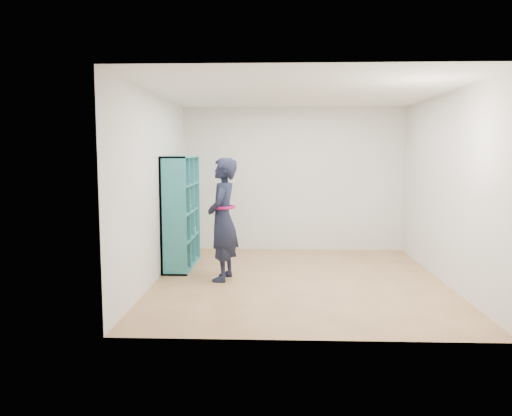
{
  "coord_description": "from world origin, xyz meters",
  "views": [
    {
      "loc": [
        -0.34,
        -6.88,
        1.8
      ],
      "look_at": [
        -0.61,
        0.3,
        0.99
      ],
      "focal_mm": 35.0,
      "sensor_mm": 36.0,
      "label": 1
    }
  ],
  "objects": [
    {
      "name": "person",
      "position": [
        -1.06,
        0.0,
        0.86
      ],
      "size": [
        0.49,
        0.68,
        1.72
      ],
      "rotation": [
        0.0,
        0.0,
        -1.71
      ],
      "color": "black",
      "rests_on": "floor"
    },
    {
      "name": "bookshelf",
      "position": [
        -1.83,
        0.83,
        0.84
      ],
      "size": [
        0.38,
        1.3,
        1.73
      ],
      "color": "teal",
      "rests_on": "floor"
    },
    {
      "name": "floor",
      "position": [
        0.0,
        0.0,
        0.0
      ],
      "size": [
        4.5,
        4.5,
        0.0
      ],
      "primitive_type": "plane",
      "color": "#996B45",
      "rests_on": "ground"
    },
    {
      "name": "smartphone",
      "position": [
        -1.21,
        0.1,
        0.97
      ],
      "size": [
        0.03,
        0.1,
        0.14
      ],
      "rotation": [
        0.29,
        0.0,
        0.18
      ],
      "color": "silver",
      "rests_on": "person"
    },
    {
      "name": "ceiling",
      "position": [
        0.0,
        0.0,
        2.6
      ],
      "size": [
        4.5,
        4.5,
        0.0
      ],
      "primitive_type": "plane",
      "color": "white",
      "rests_on": "wall_back"
    },
    {
      "name": "wall_right",
      "position": [
        2.0,
        0.0,
        1.3
      ],
      "size": [
        0.02,
        4.5,
        2.6
      ],
      "primitive_type": "cube",
      "color": "silver",
      "rests_on": "floor"
    },
    {
      "name": "wall_back",
      "position": [
        0.0,
        2.25,
        1.3
      ],
      "size": [
        4.0,
        0.02,
        2.6
      ],
      "primitive_type": "cube",
      "color": "silver",
      "rests_on": "floor"
    },
    {
      "name": "wall_left",
      "position": [
        -2.0,
        0.0,
        1.3
      ],
      "size": [
        0.02,
        4.5,
        2.6
      ],
      "primitive_type": "cube",
      "color": "silver",
      "rests_on": "floor"
    },
    {
      "name": "wall_front",
      "position": [
        0.0,
        -2.25,
        1.3
      ],
      "size": [
        4.0,
        0.02,
        2.6
      ],
      "primitive_type": "cube",
      "color": "silver",
      "rests_on": "floor"
    }
  ]
}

